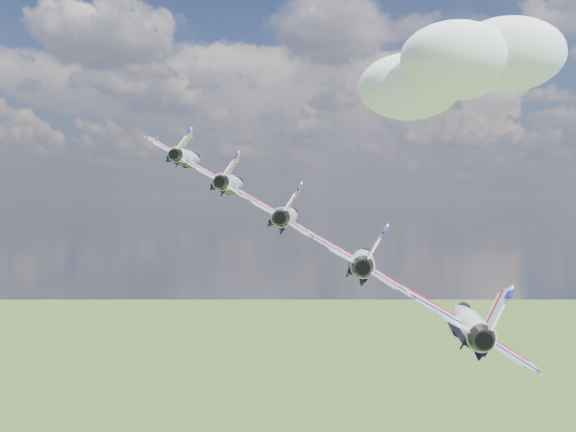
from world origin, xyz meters
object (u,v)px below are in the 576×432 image
(jet_1, at_px, (232,183))
(jet_3, at_px, (363,260))
(jet_2, at_px, (288,216))
(jet_0, at_px, (188,158))
(jet_4, at_px, (467,321))

(jet_1, distance_m, jet_3, 25.74)
(jet_1, distance_m, jet_2, 12.87)
(jet_0, xyz_separation_m, jet_1, (9.18, -8.30, -3.55))
(jet_1, distance_m, jet_4, 38.61)
(jet_0, distance_m, jet_2, 25.74)
(jet_2, bearing_deg, jet_3, -52.37)
(jet_0, height_order, jet_2, jet_0)
(jet_2, distance_m, jet_4, 25.74)
(jet_0, bearing_deg, jet_4, -52.37)
(jet_1, relative_size, jet_3, 1.00)
(jet_4, bearing_deg, jet_2, 127.63)
(jet_1, height_order, jet_2, jet_1)
(jet_4, bearing_deg, jet_3, 127.63)
(jet_4, bearing_deg, jet_0, 127.63)
(jet_0, xyz_separation_m, jet_2, (18.35, -16.59, -7.10))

